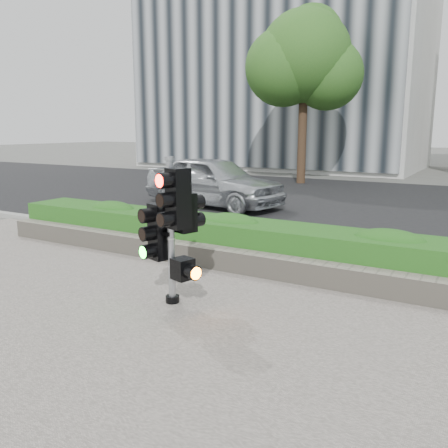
% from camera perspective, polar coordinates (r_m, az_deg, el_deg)
% --- Properties ---
extents(ground, '(120.00, 120.00, 0.00)m').
position_cam_1_polar(ground, '(5.87, -1.18, -11.68)').
color(ground, '#51514C').
rests_on(ground, ground).
extents(sidewalk, '(16.00, 11.00, 0.03)m').
position_cam_1_polar(sidewalk, '(4.20, -20.76, -22.44)').
color(sidewalk, '#9E9389').
rests_on(sidewalk, ground).
extents(road, '(60.00, 13.00, 0.02)m').
position_cam_1_polar(road, '(15.05, 19.05, 2.02)').
color(road, black).
rests_on(road, ground).
extents(curb, '(60.00, 0.25, 0.12)m').
position_cam_1_polar(curb, '(8.55, 9.89, -3.96)').
color(curb, gray).
rests_on(curb, ground).
extents(stone_wall, '(12.00, 0.32, 0.34)m').
position_cam_1_polar(stone_wall, '(7.40, 6.53, -5.18)').
color(stone_wall, gray).
rests_on(stone_wall, sidewalk).
extents(hedge, '(12.00, 1.00, 0.68)m').
position_cam_1_polar(hedge, '(7.93, 8.45, -2.82)').
color(hedge, green).
rests_on(hedge, sidewalk).
extents(building_left, '(16.00, 9.00, 15.00)m').
position_cam_1_polar(building_left, '(30.48, 7.41, 21.14)').
color(building_left, '#B7B7B2').
rests_on(building_left, ground).
extents(tree_left, '(4.61, 4.03, 7.34)m').
position_cam_1_polar(tree_left, '(20.70, 9.69, 18.87)').
color(tree_left, black).
rests_on(tree_left, ground).
extents(traffic_signal, '(0.71, 0.58, 1.93)m').
position_cam_1_polar(traffic_signal, '(6.14, -6.07, 0.00)').
color(traffic_signal, black).
rests_on(traffic_signal, sidewalk).
extents(car_silver, '(4.61, 2.36, 1.50)m').
position_cam_1_polar(car_silver, '(14.11, -1.27, 5.17)').
color(car_silver, silver).
rests_on(car_silver, road).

